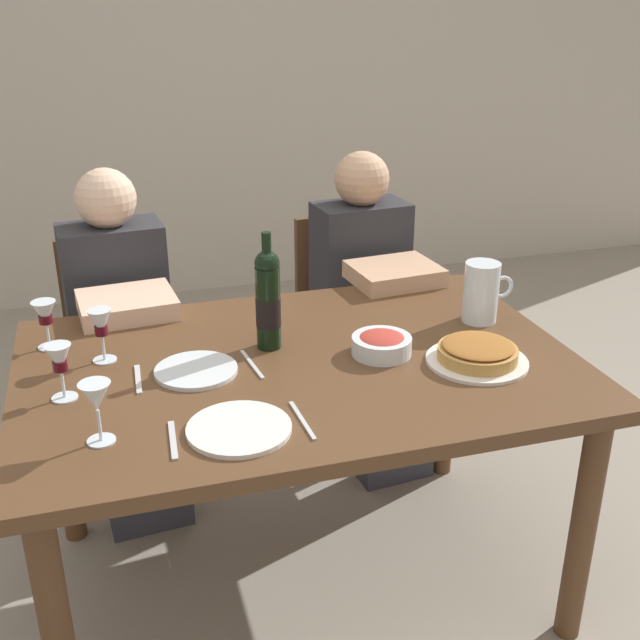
# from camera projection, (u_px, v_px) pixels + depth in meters

# --- Properties ---
(ground_plane) EXTENTS (8.00, 8.00, 0.00)m
(ground_plane) POSITION_uv_depth(u_px,v_px,m) (301.00, 579.00, 2.38)
(ground_plane) COLOR gray
(back_wall) EXTENTS (8.00, 0.10, 2.80)m
(back_wall) POSITION_uv_depth(u_px,v_px,m) (170.00, 48.00, 4.17)
(back_wall) COLOR beige
(back_wall) RESTS_ON ground
(dining_table) EXTENTS (1.50, 1.00, 0.76)m
(dining_table) POSITION_uv_depth(u_px,v_px,m) (299.00, 390.00, 2.12)
(dining_table) COLOR brown
(dining_table) RESTS_ON ground
(wine_bottle) EXTENTS (0.07, 0.07, 0.34)m
(wine_bottle) POSITION_uv_depth(u_px,v_px,m) (268.00, 300.00, 2.11)
(wine_bottle) COLOR black
(wine_bottle) RESTS_ON dining_table
(water_pitcher) EXTENTS (0.16, 0.11, 0.18)m
(water_pitcher) POSITION_uv_depth(u_px,v_px,m) (481.00, 295.00, 2.30)
(water_pitcher) COLOR silver
(water_pitcher) RESTS_ON dining_table
(baked_tart) EXTENTS (0.28, 0.28, 0.06)m
(baked_tart) POSITION_uv_depth(u_px,v_px,m) (477.00, 353.00, 2.06)
(baked_tart) COLOR white
(baked_tart) RESTS_ON dining_table
(salad_bowl) EXTENTS (0.17, 0.17, 0.06)m
(salad_bowl) POSITION_uv_depth(u_px,v_px,m) (382.00, 344.00, 2.11)
(salad_bowl) COLOR silver
(salad_bowl) RESTS_ON dining_table
(wine_glass_left_diner) EXTENTS (0.06, 0.06, 0.15)m
(wine_glass_left_diner) POSITION_uv_depth(u_px,v_px,m) (101.00, 326.00, 2.04)
(wine_glass_left_diner) COLOR silver
(wine_glass_left_diner) RESTS_ON dining_table
(wine_glass_right_diner) EXTENTS (0.07, 0.07, 0.15)m
(wine_glass_right_diner) POSITION_uv_depth(u_px,v_px,m) (96.00, 399.00, 1.66)
(wine_glass_right_diner) COLOR silver
(wine_glass_right_diner) RESTS_ON dining_table
(wine_glass_centre) EXTENTS (0.07, 0.07, 0.14)m
(wine_glass_centre) POSITION_uv_depth(u_px,v_px,m) (45.00, 315.00, 2.12)
(wine_glass_centre) COLOR silver
(wine_glass_centre) RESTS_ON dining_table
(wine_glass_spare) EXTENTS (0.07, 0.07, 0.14)m
(wine_glass_spare) POSITION_uv_depth(u_px,v_px,m) (59.00, 361.00, 1.85)
(wine_glass_spare) COLOR silver
(wine_glass_spare) RESTS_ON dining_table
(dinner_plate_left_setting) EXTENTS (0.22, 0.22, 0.01)m
(dinner_plate_left_setting) POSITION_uv_depth(u_px,v_px,m) (196.00, 370.00, 2.01)
(dinner_plate_left_setting) COLOR silver
(dinner_plate_left_setting) RESTS_ON dining_table
(dinner_plate_right_setting) EXTENTS (0.24, 0.24, 0.01)m
(dinner_plate_right_setting) POSITION_uv_depth(u_px,v_px,m) (239.00, 429.00, 1.75)
(dinner_plate_right_setting) COLOR white
(dinner_plate_right_setting) RESTS_ON dining_table
(fork_left_setting) EXTENTS (0.02, 0.16, 0.00)m
(fork_left_setting) POSITION_uv_depth(u_px,v_px,m) (138.00, 379.00, 1.98)
(fork_left_setting) COLOR silver
(fork_left_setting) RESTS_ON dining_table
(knife_left_setting) EXTENTS (0.03, 0.18, 0.00)m
(knife_left_setting) POSITION_uv_depth(u_px,v_px,m) (252.00, 364.00, 2.05)
(knife_left_setting) COLOR silver
(knife_left_setting) RESTS_ON dining_table
(knife_right_setting) EXTENTS (0.02, 0.18, 0.00)m
(knife_right_setting) POSITION_uv_depth(u_px,v_px,m) (302.00, 420.00, 1.79)
(knife_right_setting) COLOR silver
(knife_right_setting) RESTS_ON dining_table
(spoon_right_setting) EXTENTS (0.02, 0.16, 0.00)m
(spoon_right_setting) POSITION_uv_depth(u_px,v_px,m) (173.00, 440.00, 1.71)
(spoon_right_setting) COLOR silver
(spoon_right_setting) RESTS_ON dining_table
(chair_left) EXTENTS (0.43, 0.43, 0.87)m
(chair_left) POSITION_uv_depth(u_px,v_px,m) (119.00, 340.00, 2.83)
(chair_left) COLOR brown
(chair_left) RESTS_ON ground
(diner_left) EXTENTS (0.36, 0.53, 1.16)m
(diner_left) POSITION_uv_depth(u_px,v_px,m) (125.00, 335.00, 2.58)
(diner_left) COLOR #2D2D33
(diner_left) RESTS_ON ground
(chair_right) EXTENTS (0.44, 0.44, 0.87)m
(chair_right) POSITION_uv_depth(u_px,v_px,m) (347.00, 311.00, 3.09)
(chair_right) COLOR brown
(chair_right) RESTS_ON ground
(diner_right) EXTENTS (0.37, 0.53, 1.16)m
(diner_right) POSITION_uv_depth(u_px,v_px,m) (372.00, 304.00, 2.84)
(diner_right) COLOR #2D2D33
(diner_right) RESTS_ON ground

